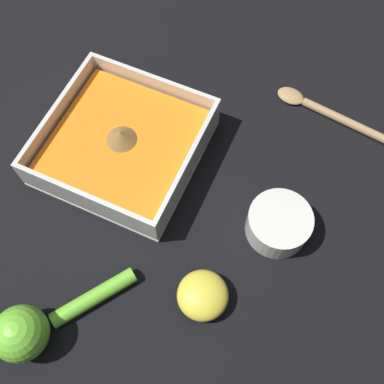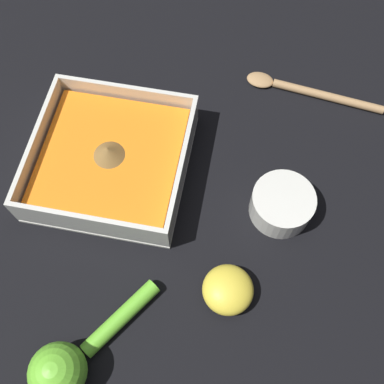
# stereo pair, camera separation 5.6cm
# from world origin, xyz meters

# --- Properties ---
(ground_plane) EXTENTS (4.00, 4.00, 0.00)m
(ground_plane) POSITION_xyz_m (0.00, 0.00, 0.00)
(ground_plane) COLOR black
(square_dish) EXTENTS (0.20, 0.20, 0.06)m
(square_dish) POSITION_xyz_m (-0.02, 0.04, 0.02)
(square_dish) COLOR silver
(square_dish) RESTS_ON ground_plane
(spice_bowl) EXTENTS (0.08, 0.08, 0.04)m
(spice_bowl) POSITION_xyz_m (0.21, 0.02, 0.02)
(spice_bowl) COLOR silver
(spice_bowl) RESTS_ON ground_plane
(lemon_squeezer) EXTENTS (0.12, 0.15, 0.06)m
(lemon_squeezer) POSITION_xyz_m (-0.00, -0.21, 0.03)
(lemon_squeezer) COLOR #6BC633
(lemon_squeezer) RESTS_ON ground_plane
(lemon_half) EXTENTS (0.06, 0.06, 0.03)m
(lemon_half) POSITION_xyz_m (0.16, -0.10, 0.02)
(lemon_half) COLOR yellow
(lemon_half) RESTS_ON ground_plane
(wooden_spoon) EXTENTS (0.20, 0.04, 0.01)m
(wooden_spoon) POSITION_xyz_m (0.22, 0.22, 0.01)
(wooden_spoon) COLOR tan
(wooden_spoon) RESTS_ON ground_plane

